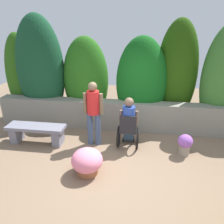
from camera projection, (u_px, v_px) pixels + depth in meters
The scene contains 8 objects.
ground_plane at pixel (117, 170), 4.64m from camera, with size 13.65×13.65×0.00m, color #7F664F.
stone_retaining_wall at pixel (125, 116), 6.28m from camera, with size 7.57×0.41×0.86m, color gray.
hedge_backdrop at pixel (137, 77), 6.30m from camera, with size 8.24×1.23×3.22m.
stone_bench at pixel (36, 132), 5.59m from camera, with size 1.51×0.46×0.49m.
person_in_wheelchair at pixel (129, 124), 5.30m from camera, with size 0.53×0.66×1.33m.
person_standing_companion at pixel (93, 110), 5.29m from camera, with size 0.49×0.30×1.66m.
flower_pot_purple_near at pixel (185, 144), 5.07m from camera, with size 0.34×0.34×0.53m.
flower_pot_red_accent at pixel (87, 162), 4.43m from camera, with size 0.65×0.65×0.56m.
Camera 1 is at (0.42, -3.79, 2.92)m, focal length 34.49 mm.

